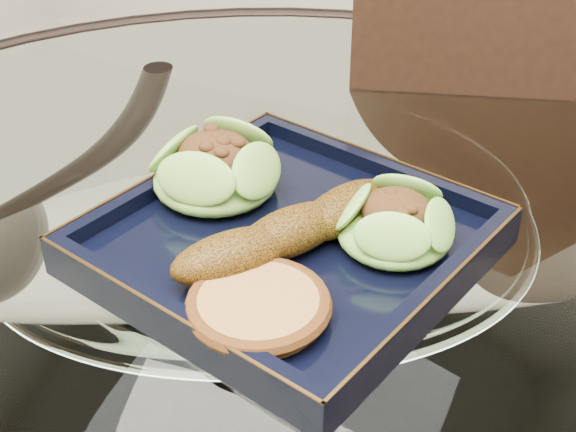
% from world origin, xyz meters
% --- Properties ---
extents(dining_table, '(1.13, 1.13, 0.77)m').
position_xyz_m(dining_table, '(-0.00, -0.00, 0.60)').
color(dining_table, white).
rests_on(dining_table, ground).
extents(dining_chair, '(0.50, 0.50, 0.92)m').
position_xyz_m(dining_chair, '(0.16, 0.28, 0.51)').
color(dining_chair, black).
rests_on(dining_chair, ground).
extents(navy_plate, '(0.33, 0.33, 0.02)m').
position_xyz_m(navy_plate, '(0.03, 0.00, 0.77)').
color(navy_plate, black).
rests_on(navy_plate, dining_table).
extents(lettuce_wrap_left, '(0.14, 0.14, 0.04)m').
position_xyz_m(lettuce_wrap_left, '(-0.06, 0.03, 0.80)').
color(lettuce_wrap_left, '#59952B').
rests_on(lettuce_wrap_left, navy_plate).
extents(lettuce_wrap_right, '(0.11, 0.11, 0.03)m').
position_xyz_m(lettuce_wrap_right, '(0.10, 0.03, 0.80)').
color(lettuce_wrap_right, '#5AA830').
rests_on(lettuce_wrap_right, navy_plate).
extents(roasted_plantain, '(0.13, 0.19, 0.04)m').
position_xyz_m(roasted_plantain, '(0.03, -0.02, 0.80)').
color(roasted_plantain, '#5A3909').
rests_on(roasted_plantain, navy_plate).
extents(crumb_patty, '(0.11, 0.11, 0.02)m').
position_xyz_m(crumb_patty, '(0.05, -0.09, 0.79)').
color(crumb_patty, '#B67F3C').
rests_on(crumb_patty, navy_plate).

